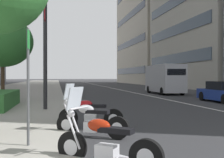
{
  "coord_description": "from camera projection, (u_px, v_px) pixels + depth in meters",
  "views": [
    {
      "loc": [
        -4.9,
        7.81,
        1.66
      ],
      "look_at": [
        13.67,
        4.23,
        1.51
      ],
      "focal_mm": 45.72,
      "sensor_mm": 36.0,
      "label": 1
    }
  ],
  "objects": [
    {
      "name": "parking_sign_by_curb",
      "position": [
        28.0,
        75.0,
        6.25
      ],
      "size": [
        0.32,
        0.06,
        2.57
      ],
      "color": "#47494C",
      "rests_on": "sidewalk_right_plaza"
    },
    {
      "name": "office_tower_near_left",
      "position": [
        162.0,
        6.0,
        70.58
      ],
      "size": [
        28.68,
        17.03,
        38.5
      ],
      "color": "beige",
      "rests_on": "ground"
    },
    {
      "name": "sidewalk_right_plaza",
      "position": [
        17.0,
        90.0,
        33.42
      ],
      "size": [
        160.0,
        10.17,
        0.15
      ],
      "primitive_type": "cube",
      "color": "#A39E93",
      "rests_on": "ground"
    },
    {
      "name": "delivery_van_ahead",
      "position": [
        164.0,
        79.0,
        27.55
      ],
      "size": [
        5.89,
        2.17,
        2.78
      ],
      "rotation": [
        0.0,
        0.0,
        -0.01
      ],
      "color": "#B7B7BC",
      "rests_on": "ground"
    },
    {
      "name": "motorcycle_under_tarp",
      "position": [
        90.0,
        121.0,
        7.8
      ],
      "size": [
        1.22,
        1.88,
        1.47
      ],
      "rotation": [
        0.0,
        0.0,
        1.02
      ],
      "color": "black",
      "rests_on": "ground"
    },
    {
      "name": "lane_centre_stripe",
      "position": [
        113.0,
        88.0,
        40.67
      ],
      "size": [
        110.0,
        0.16,
        0.01
      ],
      "primitive_type": "cube",
      "color": "silver",
      "rests_on": "ground"
    },
    {
      "name": "motorcycle_by_sign_pole",
      "position": [
        90.0,
        115.0,
        9.25
      ],
      "size": [
        0.89,
        2.05,
        1.09
      ],
      "rotation": [
        0.0,
        0.0,
        1.24
      ],
      "color": "black",
      "rests_on": "ground"
    },
    {
      "name": "street_tree_mid_sidewalk",
      "position": [
        3.0,
        42.0,
        17.4
      ],
      "size": [
        3.66,
        3.66,
        5.22
      ],
      "color": "#473323",
      "rests_on": "sidewalk_right_plaza"
    },
    {
      "name": "clipped_hedge_bed",
      "position": [
        2.0,
        99.0,
        14.01
      ],
      "size": [
        5.04,
        1.1,
        0.78
      ],
      "primitive_type": "cube",
      "color": "#337033",
      "rests_on": "sidewalk_right_plaza"
    },
    {
      "name": "motorcycle_far_end_row",
      "position": [
        105.0,
        144.0,
        5.18
      ],
      "size": [
        1.39,
        1.76,
        1.46
      ],
      "rotation": [
        0.0,
        0.0,
        0.91
      ],
      "color": "black",
      "rests_on": "ground"
    }
  ]
}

